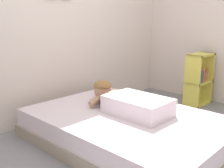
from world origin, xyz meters
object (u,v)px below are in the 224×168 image
coffee_cup (103,99)px  bed (127,129)px  pillow (108,95)px  cell_phone (133,110)px  person_lying (127,102)px  bookshelf (199,79)px

coffee_cup → bed: bearing=-106.6°
pillow → cell_phone: bearing=-101.7°
bed → coffee_cup: coffee_cup is taller
person_lying → bookshelf: size_ratio=1.23×
coffee_cup → bookshelf: size_ratio=0.17×
bookshelf → pillow: bearing=164.2°
bed → pillow: bearing=64.0°
bed → pillow: 0.59m
cell_phone → bookshelf: (1.55, 0.04, 0.08)m
bed → cell_phone: (0.15, 0.05, 0.16)m
cell_phone → bed: bearing=-162.8°
bed → bookshelf: 1.72m
bed → pillow: pillow is taller
bed → person_lying: size_ratio=2.18×
cell_phone → coffee_cup: bearing=90.7°
person_lying → cell_phone: bearing=-19.2°
pillow → cell_phone: pillow is taller
bed → person_lying: 0.28m
pillow → person_lying: person_lying is taller
bed → bookshelf: (1.70, 0.08, 0.24)m
pillow → bookshelf: bookshelf is taller
bookshelf → coffee_cup: bearing=165.7°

